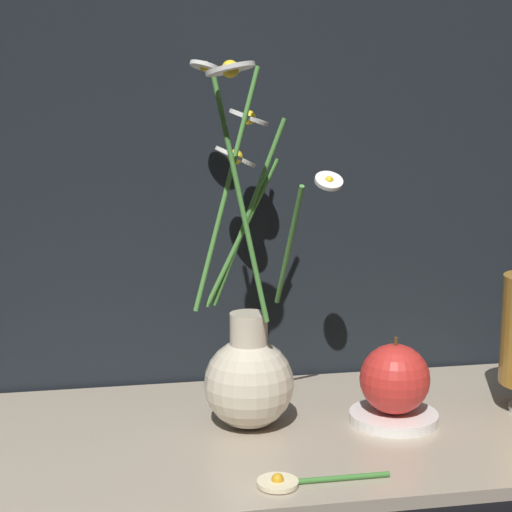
{
  "coord_description": "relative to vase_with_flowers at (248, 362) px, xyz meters",
  "views": [
    {
      "loc": [
        -0.15,
        -0.79,
        0.34
      ],
      "look_at": [
        -0.0,
        0.0,
        0.19
      ],
      "focal_mm": 60.0,
      "sensor_mm": 36.0,
      "label": 1
    }
  ],
  "objects": [
    {
      "name": "vase_with_flowers",
      "position": [
        0.0,
        0.0,
        0.0
      ],
      "size": [
        0.15,
        0.17,
        0.36
      ],
      "color": "beige",
      "rests_on": "shelf"
    },
    {
      "name": "loose_daisy",
      "position": [
        0.01,
        -0.14,
        -0.06
      ],
      "size": [
        0.12,
        0.04,
        0.01
      ],
      "color": "#3D7A33",
      "rests_on": "shelf"
    },
    {
      "name": "saucer_plate",
      "position": [
        0.15,
        -0.02,
        -0.06
      ],
      "size": [
        0.09,
        0.09,
        0.01
      ],
      "color": "white",
      "rests_on": "shelf"
    },
    {
      "name": "orange_fruit",
      "position": [
        0.15,
        -0.02,
        -0.02
      ],
      "size": [
        0.07,
        0.07,
        0.08
      ],
      "color": "red",
      "rests_on": "saucer_plate"
    },
    {
      "name": "shelf",
      "position": [
        0.01,
        -0.02,
        -0.07
      ],
      "size": [
        0.82,
        0.33,
        0.01
      ],
      "color": "tan",
      "rests_on": "ground_plane"
    },
    {
      "name": "ground_plane",
      "position": [
        0.01,
        -0.02,
        -0.08
      ],
      "size": [
        6.0,
        6.0,
        0.0
      ],
      "primitive_type": "plane",
      "color": "black"
    }
  ]
}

